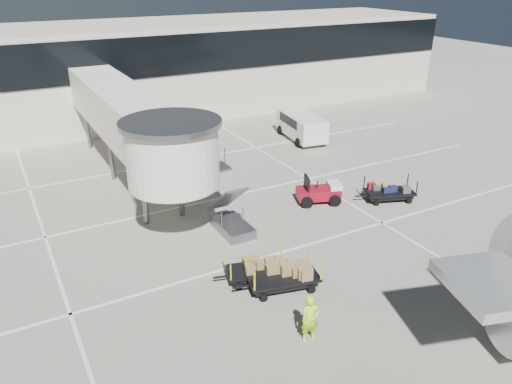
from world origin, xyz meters
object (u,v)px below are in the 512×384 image
suitcase_cart (389,193)px  box_cart_near (259,268)px  baggage_tug (320,193)px  box_cart_far (282,277)px  ground_worker (310,319)px  minivan (301,124)px

suitcase_cart → box_cart_near: 11.17m
baggage_tug → box_cart_far: baggage_tug is taller
suitcase_cart → ground_worker: size_ratio=1.87×
box_cart_far → minivan: bearing=67.4°
suitcase_cart → box_cart_far: size_ratio=0.93×
baggage_tug → ground_worker: (-7.19, -9.50, 0.34)m
minivan → baggage_tug: bearing=-109.9°
suitcase_cart → box_cart_far: bearing=-135.3°
box_cart_near → minivan: (12.43, 15.60, 0.65)m
ground_worker → baggage_tug: bearing=63.3°
box_cart_near → ground_worker: 4.36m
baggage_tug → ground_worker: 11.92m
suitcase_cart → box_cart_far: (-10.13, -4.53, 0.10)m
box_cart_near → ground_worker: size_ratio=1.77×
baggage_tug → box_cart_far: (-6.39, -6.26, -0.03)m
suitcase_cart → minivan: (1.80, 12.16, 0.72)m
box_cart_far → minivan: minivan is taller
baggage_tug → box_cart_near: baggage_tug is taller
box_cart_near → minivan: minivan is taller
baggage_tug → box_cart_near: (-6.89, -5.17, -0.06)m
box_cart_far → ground_worker: 3.36m
box_cart_far → minivan: size_ratio=0.69×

